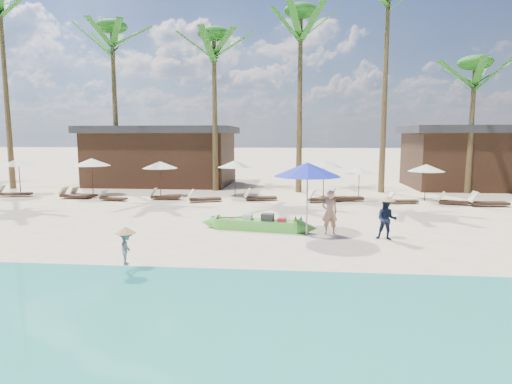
# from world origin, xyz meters

# --- Properties ---
(ground) EXTENTS (240.00, 240.00, 0.00)m
(ground) POSITION_xyz_m (0.00, 0.00, 0.00)
(ground) COLOR beige
(ground) RESTS_ON ground
(wet_sand_strip) EXTENTS (240.00, 4.50, 0.01)m
(wet_sand_strip) POSITION_xyz_m (0.00, -5.00, 0.00)
(wet_sand_strip) COLOR tan
(wet_sand_strip) RESTS_ON ground
(green_canoe) EXTENTS (5.14, 1.20, 0.66)m
(green_canoe) POSITION_xyz_m (0.53, 2.46, 0.22)
(green_canoe) COLOR #52C13B
(green_canoe) RESTS_ON ground
(tourist) EXTENTS (0.66, 0.50, 1.63)m
(tourist) POSITION_xyz_m (3.25, 2.04, 0.82)
(tourist) COLOR tan
(tourist) RESTS_ON ground
(vendor_green) EXTENTS (0.80, 0.69, 1.44)m
(vendor_green) POSITION_xyz_m (5.16, 1.36, 0.72)
(vendor_green) COLOR #131C34
(vendor_green) RESTS_ON ground
(vendor_yellow) EXTENTS (0.47, 0.66, 0.92)m
(vendor_yellow) POSITION_xyz_m (-2.48, -2.91, 0.64)
(vendor_yellow) COLOR gray
(vendor_yellow) RESTS_ON ground
(blue_umbrella) EXTENTS (2.48, 2.48, 2.66)m
(blue_umbrella) POSITION_xyz_m (2.41, 1.83, 2.41)
(blue_umbrella) COLOR #99999E
(blue_umbrella) RESTS_ON ground
(resort_parasol_2) EXTENTS (2.19, 2.19, 2.25)m
(resort_parasol_2) POSITION_xyz_m (-14.74, 10.70, 2.03)
(resort_parasol_2) COLOR #342015
(resort_parasol_2) RESTS_ON ground
(lounger_2_left) EXTENTS (1.97, 1.01, 0.64)m
(lounger_2_left) POSITION_xyz_m (-14.91, 10.24, 0.21)
(lounger_2_left) COLOR #342015
(lounger_2_left) RESTS_ON ground
(resort_parasol_3) EXTENTS (2.22, 2.22, 2.28)m
(resort_parasol_3) POSITION_xyz_m (-10.22, 10.90, 2.06)
(resort_parasol_3) COLOR #342015
(resort_parasol_3) RESTS_ON ground
(lounger_3_left) EXTENTS (1.87, 0.72, 0.62)m
(lounger_3_left) POSITION_xyz_m (-10.87, 9.81, 0.21)
(lounger_3_left) COLOR #342015
(lounger_3_left) RESTS_ON ground
(lounger_3_right) EXTENTS (1.71, 0.85, 0.56)m
(lounger_3_right) POSITION_xyz_m (-10.65, 10.42, 0.19)
(lounger_3_right) COLOR #342015
(lounger_3_right) RESTS_ON ground
(resort_parasol_4) EXTENTS (2.07, 2.07, 2.13)m
(resort_parasol_4) POSITION_xyz_m (-6.01, 10.85, 1.92)
(resort_parasol_4) COLOR #342015
(resort_parasol_4) RESTS_ON ground
(lounger_4_left) EXTENTS (1.70, 0.83, 0.55)m
(lounger_4_left) POSITION_xyz_m (-8.32, 9.24, 0.18)
(lounger_4_left) COLOR #342015
(lounger_4_left) RESTS_ON ground
(lounger_4_right) EXTENTS (1.72, 0.59, 0.58)m
(lounger_4_right) POSITION_xyz_m (-5.55, 9.88, 0.19)
(lounger_4_right) COLOR #342015
(lounger_4_right) RESTS_ON ground
(resort_parasol_5) EXTENTS (2.11, 2.11, 2.17)m
(resort_parasol_5) POSITION_xyz_m (-1.66, 11.61, 1.96)
(resort_parasol_5) COLOR #342015
(resort_parasol_5) RESTS_ON ground
(lounger_5_left) EXTENTS (1.91, 1.15, 0.62)m
(lounger_5_left) POSITION_xyz_m (-3.13, 9.28, 0.21)
(lounger_5_left) COLOR #342015
(lounger_5_left) RESTS_ON ground
(resort_parasol_6) EXTENTS (2.20, 2.20, 2.27)m
(resort_parasol_6) POSITION_xyz_m (3.57, 11.33, 2.04)
(resort_parasol_6) COLOR #342015
(resort_parasol_6) RESTS_ON ground
(lounger_6_left) EXTENTS (1.91, 1.01, 0.62)m
(lounger_6_left) POSITION_xyz_m (-0.10, 10.05, 0.21)
(lounger_6_left) COLOR #342015
(lounger_6_left) RESTS_ON ground
(lounger_6_right) EXTENTS (1.99, 1.16, 0.65)m
(lounger_6_right) POSITION_xyz_m (3.40, 9.82, 0.22)
(lounger_6_right) COLOR #342015
(lounger_6_right) RESTS_ON ground
(resort_parasol_7) EXTENTS (1.83, 1.83, 1.88)m
(resort_parasol_7) POSITION_xyz_m (5.52, 10.73, 1.70)
(resort_parasol_7) COLOR #342015
(resort_parasol_7) RESTS_ON ground
(lounger_7_left) EXTENTS (2.05, 0.90, 0.67)m
(lounger_7_left) POSITION_xyz_m (4.63, 10.31, 0.23)
(lounger_7_left) COLOR #342015
(lounger_7_left) RESTS_ON ground
(lounger_7_right) EXTENTS (1.70, 0.72, 0.56)m
(lounger_7_right) POSITION_xyz_m (7.59, 9.71, 0.19)
(lounger_7_right) COLOR #342015
(lounger_7_right) RESTS_ON ground
(resort_parasol_8) EXTENTS (2.00, 2.00, 2.06)m
(resort_parasol_8) POSITION_xyz_m (9.16, 10.80, 1.85)
(resort_parasol_8) COLOR #342015
(resort_parasol_8) RESTS_ON ground
(lounger_8_left) EXTENTS (1.82, 0.95, 0.59)m
(lounger_8_left) POSITION_xyz_m (10.29, 9.61, 0.20)
(lounger_8_left) COLOR #342015
(lounger_8_left) RESTS_ON ground
(lounger_9_left) EXTENTS (2.03, 0.74, 0.68)m
(lounger_9_left) POSITION_xyz_m (11.76, 9.20, 0.23)
(lounger_9_left) COLOR #342015
(lounger_9_left) RESTS_ON ground
(palm_1) EXTENTS (2.08, 2.08, 13.60)m
(palm_1) POSITION_xyz_m (-17.59, 14.06, 10.82)
(palm_1) COLOR brown
(palm_1) RESTS_ON ground
(palm_2) EXTENTS (2.08, 2.08, 11.33)m
(palm_2) POSITION_xyz_m (-10.45, 15.08, 9.18)
(palm_2) COLOR brown
(palm_2) RESTS_ON ground
(palm_3) EXTENTS (2.08, 2.08, 10.52)m
(palm_3) POSITION_xyz_m (-3.36, 14.27, 8.58)
(palm_3) COLOR brown
(palm_3) RESTS_ON ground
(palm_4) EXTENTS (2.08, 2.08, 11.70)m
(palm_4) POSITION_xyz_m (2.15, 14.01, 9.45)
(palm_4) COLOR brown
(palm_4) RESTS_ON ground
(palm_5) EXTENTS (2.08, 2.08, 13.60)m
(palm_5) POSITION_xyz_m (7.45, 14.38, 10.82)
(palm_5) COLOR brown
(palm_5) RESTS_ON ground
(palm_6) EXTENTS (2.08, 2.08, 8.51)m
(palm_6) POSITION_xyz_m (12.84, 14.52, 7.05)
(palm_6) COLOR brown
(palm_6) RESTS_ON ground
(pavilion_west) EXTENTS (10.80, 6.60, 4.30)m
(pavilion_west) POSITION_xyz_m (-8.00, 17.50, 2.19)
(pavilion_west) COLOR #342015
(pavilion_west) RESTS_ON ground
(pavilion_east) EXTENTS (8.80, 6.60, 4.30)m
(pavilion_east) POSITION_xyz_m (14.00, 17.50, 2.20)
(pavilion_east) COLOR #342015
(pavilion_east) RESTS_ON ground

